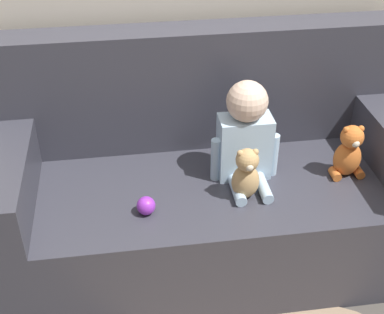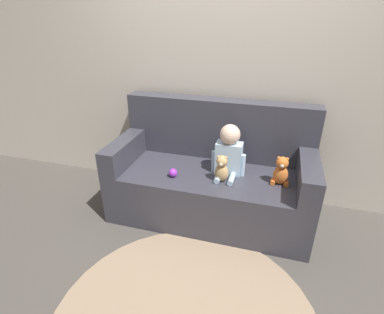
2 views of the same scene
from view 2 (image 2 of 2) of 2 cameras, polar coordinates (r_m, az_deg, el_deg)
ground_plane at (r=2.97m, az=3.31°, el=-10.61°), size 12.00×12.00×0.00m
wall_back at (r=2.90m, az=6.34°, el=16.57°), size 8.00×0.05×2.60m
couch at (r=2.82m, az=3.79°, el=-3.98°), size 1.79×0.82×1.05m
person_baby at (r=2.59m, az=7.04°, el=1.09°), size 0.30×0.32×0.45m
teddy_bear_brown at (r=2.50m, az=5.68°, el=-2.22°), size 0.12×0.11×0.24m
plush_toy_side at (r=2.56m, az=16.60°, el=-2.65°), size 0.15×0.11×0.25m
toy_ball at (r=2.60m, az=-3.64°, el=-3.01°), size 0.08×0.08×0.08m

